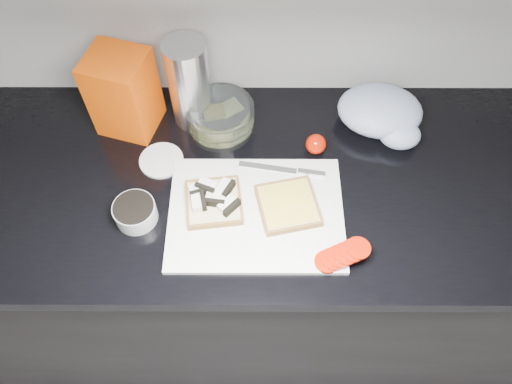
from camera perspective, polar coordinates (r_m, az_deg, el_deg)
base_cabinet at (r=1.62m, az=-1.99°, el=-7.75°), size 3.50×0.60×0.86m
countertop at (r=1.23m, az=-2.60°, el=1.11°), size 3.50×0.64×0.04m
cutting_board at (r=1.15m, az=-0.00°, el=-2.44°), size 0.40×0.30×0.01m
bread_left at (r=1.15m, az=-4.90°, el=-0.97°), size 0.15×0.15×0.04m
bread_right at (r=1.14m, az=3.68°, el=-1.54°), size 0.16×0.16×0.02m
tomato_slices at (r=1.09m, az=9.85°, el=-7.10°), size 0.14×0.09×0.03m
knife at (r=1.20m, az=4.22°, el=2.46°), size 0.21×0.05×0.01m
seed_tub at (r=1.16m, az=-13.66°, el=-2.20°), size 0.10×0.10×0.05m
tub_lid at (r=1.26m, az=-10.77°, el=3.57°), size 0.14×0.14×0.01m
glass_bowl at (r=1.28m, az=-4.09°, el=8.52°), size 0.17×0.17×0.07m
bread_bag at (r=1.28m, az=-14.90°, el=10.89°), size 0.17×0.16×0.22m
steel_canister at (r=1.25m, az=-7.63°, el=12.11°), size 0.10×0.10×0.24m
grocery_bag at (r=1.31m, az=14.27°, el=8.66°), size 0.23×0.21×0.09m
whole_tomatoes at (r=1.24m, az=6.86°, el=5.45°), size 0.05×0.05×0.05m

